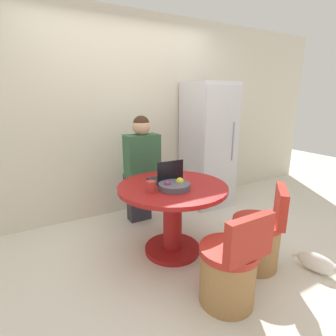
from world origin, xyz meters
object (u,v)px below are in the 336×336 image
fruit_bowl (174,186)px  cat (320,264)px  dining_table (173,208)px  chair_near_right_corner (258,239)px  laptop (166,177)px  chair_near_camera (229,271)px  person_seated (141,166)px  refrigerator (208,146)px

fruit_bowl → cat: size_ratio=0.65×
dining_table → chair_near_right_corner: chair_near_right_corner is taller
chair_near_right_corner → laptop: (-0.57, 0.73, 0.49)m
chair_near_right_corner → chair_near_camera: size_ratio=1.00×
dining_table → laptop: laptop is taller
person_seated → laptop: (0.01, -0.63, 0.02)m
laptop → cat: 1.62m
refrigerator → fruit_bowl: bearing=-139.1°
dining_table → person_seated: (-0.01, 0.76, 0.26)m
chair_near_right_corner → cat: bearing=95.1°
refrigerator → dining_table: bearing=-141.0°
chair_near_camera → person_seated: person_seated is taller
cat → laptop: bearing=-152.6°
chair_near_camera → laptop: 1.07m
laptop → cat: size_ratio=0.62×
chair_near_right_corner → laptop: laptop is taller
chair_near_camera → fruit_bowl: size_ratio=2.67×
chair_near_right_corner → person_seated: person_seated is taller
laptop → dining_table: bearing=91.4°
fruit_bowl → dining_table: bearing=66.0°
chair_near_camera → cat: size_ratio=1.73×
refrigerator → cat: size_ratio=3.82×
dining_table → laptop: 0.31m
laptop → chair_near_right_corner: bearing=128.2°
refrigerator → cat: refrigerator is taller
person_seated → chair_near_right_corner: bearing=113.1°
person_seated → chair_near_camera: bearing=90.9°
person_seated → dining_table: bearing=90.7°
dining_table → cat: bearing=-44.4°
refrigerator → person_seated: refrigerator is taller
laptop → fruit_bowl: bearing=79.8°
dining_table → refrigerator: bearing=39.0°
person_seated → fruit_bowl: person_seated is taller
person_seated → cat: size_ratio=2.94×
chair_near_camera → cat: bearing=170.7°
dining_table → fruit_bowl: bearing=-114.0°
dining_table → chair_near_camera: chair_near_camera is taller
person_seated → laptop: 0.63m
chair_near_camera → chair_near_right_corner: bearing=-158.8°
laptop → fruit_bowl: (-0.04, -0.23, -0.01)m
refrigerator → fruit_bowl: 1.52m
dining_table → chair_near_camera: (0.02, -0.82, -0.21)m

